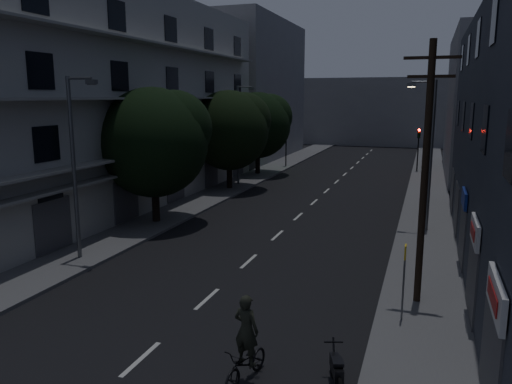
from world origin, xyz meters
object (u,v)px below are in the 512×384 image
Objects in this scene: utility_pole at (425,170)px; cyclist at (246,353)px; bus_stop_sign at (404,269)px; motorcycle at (336,372)px.

utility_pole reaches higher than cyclist.
bus_stop_sign is at bearing 64.90° from cyclist.
utility_pole reaches higher than motorcycle.
utility_pole is 8.73m from cyclist.
motorcycle is at bearing 24.04° from cyclist.
bus_stop_sign is (-0.43, -1.78, -2.98)m from utility_pole.
cyclist is (-2.26, -0.48, 0.37)m from motorcycle.
motorcycle is (-1.80, -6.10, -4.43)m from utility_pole.
bus_stop_sign is at bearing -103.54° from utility_pole.
bus_stop_sign is at bearing 53.75° from motorcycle.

